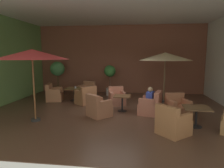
{
  "coord_description": "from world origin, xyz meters",
  "views": [
    {
      "loc": [
        1.06,
        -7.96,
        2.26
      ],
      "look_at": [
        0.0,
        0.42,
        1.05
      ],
      "focal_mm": 32.09,
      "sensor_mm": 36.0,
      "label": 1
    }
  ],
  "objects": [
    {
      "name": "armchair_mid_center_east",
      "position": [
        1.61,
        -0.33,
        0.34
      ],
      "size": [
        0.98,
        0.97,
        0.92
      ],
      "color": "#B66852",
      "rests_on": "ground_plane"
    },
    {
      "name": "armchair_front_right_north",
      "position": [
        2.57,
        -0.46,
        0.32
      ],
      "size": [
        0.94,
        0.95,
        0.85
      ],
      "color": "#AC6949",
      "rests_on": "ground_plane"
    },
    {
      "name": "cafe_table_mid_center",
      "position": [
        0.48,
        0.01,
        0.49
      ],
      "size": [
        0.68,
        0.68,
        0.64
      ],
      "color": "black",
      "rests_on": "ground_plane"
    },
    {
      "name": "cafe_table_front_left",
      "position": [
        -2.08,
        1.64,
        0.5
      ],
      "size": [
        0.82,
        0.82,
        0.64
      ],
      "color": "black",
      "rests_on": "ground_plane"
    },
    {
      "name": "patio_umbrella_center_beige",
      "position": [
        2.38,
        1.93,
        2.21
      ],
      "size": [
        2.51,
        2.51,
        2.4
      ],
      "color": "#2D2D2D",
      "rests_on": "ground_plane"
    },
    {
      "name": "wall_back_brick",
      "position": [
        0.0,
        4.19,
        2.02
      ],
      "size": [
        10.05,
        0.08,
        4.05
      ],
      "primitive_type": "cube",
      "color": "brown",
      "rests_on": "ground_plane"
    },
    {
      "name": "armchair_mid_center_south",
      "position": [
        0.14,
        1.14,
        0.3
      ],
      "size": [
        0.9,
        0.95,
        0.8
      ],
      "color": "#B06A52",
      "rests_on": "ground_plane"
    },
    {
      "name": "ground_plane",
      "position": [
        0.0,
        0.0,
        -0.01
      ],
      "size": [
        10.05,
        8.45,
        0.02
      ],
      "primitive_type": "cube",
      "color": "#4F3426"
    },
    {
      "name": "armchair_front_left_south",
      "position": [
        -3.06,
        1.46,
        0.32
      ],
      "size": [
        0.86,
        0.88,
        0.87
      ],
      "color": "#B1714B",
      "rests_on": "ground_plane"
    },
    {
      "name": "armchair_front_left_east",
      "position": [
        -1.68,
        2.56,
        0.32
      ],
      "size": [
        0.97,
        1.01,
        0.84
      ],
      "color": "#A86E4C",
      "rests_on": "ground_plane"
    },
    {
      "name": "armchair_front_left_north",
      "position": [
        -1.31,
        1.01,
        0.32
      ],
      "size": [
        1.05,
        1.07,
        0.85
      ],
      "color": "#B2734B",
      "rests_on": "ground_plane"
    },
    {
      "name": "potted_tree_left_corner",
      "position": [
        -0.48,
        3.25,
        1.12
      ],
      "size": [
        0.65,
        0.65,
        1.71
      ],
      "color": "silver",
      "rests_on": "ground_plane"
    },
    {
      "name": "potted_tree_mid_left",
      "position": [
        -3.67,
        3.48,
        1.3
      ],
      "size": [
        0.85,
        0.85,
        1.9
      ],
      "color": "#A26C48",
      "rests_on": "ground_plane"
    },
    {
      "name": "patio_umbrella_tall_red",
      "position": [
        -2.43,
        -1.62,
        2.29
      ],
      "size": [
        2.41,
        2.41,
        2.47
      ],
      "color": "#2D2D2D",
      "rests_on": "ground_plane"
    },
    {
      "name": "patron_blue_shirt",
      "position": [
        1.57,
        -0.32,
        0.71
      ],
      "size": [
        0.34,
        0.44,
        0.64
      ],
      "color": "#30409E",
      "rests_on": "ground_plane"
    },
    {
      "name": "iced_drink_cup",
      "position": [
        -1.98,
        1.54,
        0.7
      ],
      "size": [
        0.08,
        0.08,
        0.11
      ],
      "primitive_type": "cylinder",
      "color": "white",
      "rests_on": "cafe_table_front_left"
    },
    {
      "name": "ceiling_slab",
      "position": [
        0.0,
        0.0,
        4.08
      ],
      "size": [
        10.05,
        8.45,
        0.06
      ],
      "primitive_type": "cube",
      "color": "silver",
      "rests_on": "wall_back_brick"
    },
    {
      "name": "armchair_mid_center_north",
      "position": [
        -0.35,
        -0.84,
        0.32
      ],
      "size": [
        1.04,
        1.04,
        0.85
      ],
      "color": "#A6694B",
      "rests_on": "ground_plane"
    },
    {
      "name": "armchair_front_right_east",
      "position": [
        2.09,
        -2.29,
        0.32
      ],
      "size": [
        1.07,
        1.07,
        0.88
      ],
      "color": "#B07247",
      "rests_on": "ground_plane"
    },
    {
      "name": "cafe_table_front_right",
      "position": [
        2.94,
        -1.54,
        0.51
      ],
      "size": [
        0.85,
        0.85,
        0.64
      ],
      "color": "black",
      "rests_on": "ground_plane"
    }
  ]
}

